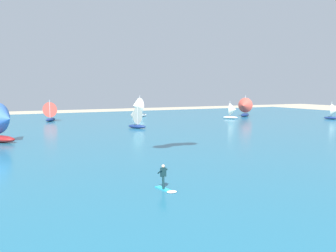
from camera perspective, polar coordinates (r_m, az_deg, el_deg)
name	(u,v)px	position (r m, az deg, el deg)	size (l,w,h in m)	color
ocean	(83,132)	(55.44, -13.77, -1.03)	(160.00, 90.00, 0.10)	#236B89
kitesurfer	(165,181)	(23.45, -0.51, -8.94)	(0.91, 2.02, 1.67)	#26B2CC
sailboat_trailing	(135,117)	(59.41, -5.48, 1.45)	(3.41, 3.68, 4.08)	navy
sailboat_outermost	(137,107)	(82.60, -5.11, 3.08)	(4.47, 3.89, 5.06)	white
sailboat_far_left	(244,107)	(85.31, 12.36, 3.05)	(4.55, 4.19, 5.05)	navy
sailboat_far_right	(51,111)	(76.13, -18.54, 2.30)	(3.61, 3.97, 4.42)	navy
sailboat_mid_left	(233,111)	(78.38, 10.51, 2.45)	(3.41, 3.49, 3.92)	silver
sailboat_center_horizon	(334,111)	(84.19, 25.55, 2.18)	(3.09, 3.45, 3.84)	navy
sailboat_anchored_offshore	(3,122)	(47.75, -25.36, 0.56)	(4.86, 4.96, 5.57)	maroon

